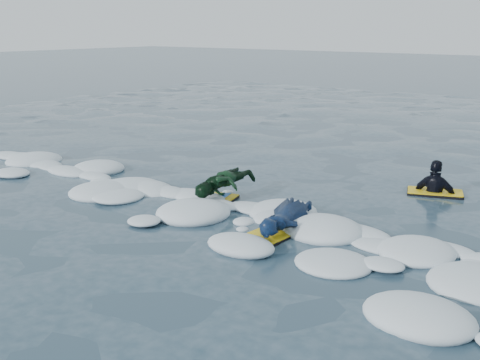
% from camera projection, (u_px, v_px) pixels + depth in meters
% --- Properties ---
extents(ground, '(120.00, 120.00, 0.00)m').
position_uv_depth(ground, '(129.00, 221.00, 9.81)').
color(ground, '#1A2A3E').
rests_on(ground, ground).
extents(foam_band, '(12.00, 3.10, 0.30)m').
position_uv_depth(foam_band, '(173.00, 206.00, 10.61)').
color(foam_band, white).
rests_on(foam_band, ground).
extents(prone_woman_unit, '(0.95, 1.71, 0.42)m').
position_uv_depth(prone_woman_unit, '(284.00, 219.00, 9.23)').
color(prone_woman_unit, black).
rests_on(prone_woman_unit, ground).
extents(prone_child_unit, '(0.74, 1.40, 0.54)m').
position_uv_depth(prone_child_unit, '(224.00, 186.00, 10.89)').
color(prone_child_unit, black).
rests_on(prone_child_unit, ground).
extents(waiting_rider_unit, '(1.15, 0.89, 1.52)m').
position_uv_depth(waiting_rider_unit, '(434.00, 199.00, 11.35)').
color(waiting_rider_unit, black).
rests_on(waiting_rider_unit, ground).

